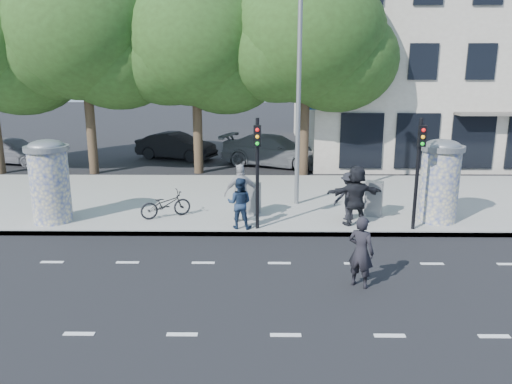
{
  "coord_description": "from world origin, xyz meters",
  "views": [
    {
      "loc": [
        -0.47,
        -10.83,
        5.05
      ],
      "look_at": [
        -0.64,
        3.5,
        1.4
      ],
      "focal_mm": 35.0,
      "sensor_mm": 36.0,
      "label": 1
    }
  ],
  "objects_px": {
    "ad_column_left": "(49,179)",
    "traffic_pole_far": "(419,163)",
    "ped_d": "(349,196)",
    "bicycle": "(166,204)",
    "ad_column_right": "(440,179)",
    "street_lamp": "(299,73)",
    "ped_e": "(241,193)",
    "cabinet_left": "(252,198)",
    "ped_c": "(239,203)",
    "car_right": "(274,151)",
    "traffic_pole_near": "(257,162)",
    "ped_f": "(356,195)",
    "car_mid": "(176,146)",
    "car_left": "(13,150)",
    "man_road": "(361,252)",
    "cabinet_right": "(374,199)"
  },
  "relations": [
    {
      "from": "cabinet_right",
      "to": "car_right",
      "type": "height_order",
      "value": "car_right"
    },
    {
      "from": "bicycle",
      "to": "cabinet_right",
      "type": "bearing_deg",
      "value": -114.83
    },
    {
      "from": "bicycle",
      "to": "car_mid",
      "type": "relative_size",
      "value": 0.38
    },
    {
      "from": "ad_column_right",
      "to": "traffic_pole_far",
      "type": "distance_m",
      "value": 1.52
    },
    {
      "from": "ped_c",
      "to": "ad_column_left",
      "type": "bearing_deg",
      "value": 3.04
    },
    {
      "from": "cabinet_left",
      "to": "ped_d",
      "type": "bearing_deg",
      "value": 7.84
    },
    {
      "from": "car_right",
      "to": "ped_f",
      "type": "bearing_deg",
      "value": -147.16
    },
    {
      "from": "traffic_pole_near",
      "to": "traffic_pole_far",
      "type": "bearing_deg",
      "value": 0.0
    },
    {
      "from": "traffic_pole_far",
      "to": "car_right",
      "type": "height_order",
      "value": "traffic_pole_far"
    },
    {
      "from": "traffic_pole_near",
      "to": "ped_d",
      "type": "height_order",
      "value": "traffic_pole_near"
    },
    {
      "from": "street_lamp",
      "to": "bicycle",
      "type": "bearing_deg",
      "value": -159.41
    },
    {
      "from": "ad_column_right",
      "to": "cabinet_right",
      "type": "distance_m",
      "value": 2.16
    },
    {
      "from": "traffic_pole_near",
      "to": "ped_e",
      "type": "xyz_separation_m",
      "value": [
        -0.53,
        0.79,
        -1.15
      ]
    },
    {
      "from": "man_road",
      "to": "cabinet_left",
      "type": "relative_size",
      "value": 1.59
    },
    {
      "from": "bicycle",
      "to": "traffic_pole_far",
      "type": "bearing_deg",
      "value": -125.53
    },
    {
      "from": "traffic_pole_near",
      "to": "car_mid",
      "type": "relative_size",
      "value": 0.77
    },
    {
      "from": "street_lamp",
      "to": "car_right",
      "type": "distance_m",
      "value": 8.84
    },
    {
      "from": "ped_c",
      "to": "ped_e",
      "type": "bearing_deg",
      "value": -83.07
    },
    {
      "from": "ped_c",
      "to": "car_mid",
      "type": "distance_m",
      "value": 13.16
    },
    {
      "from": "ad_column_left",
      "to": "man_road",
      "type": "xyz_separation_m",
      "value": [
        9.04,
        -4.46,
        -0.68
      ]
    },
    {
      "from": "traffic_pole_near",
      "to": "ped_f",
      "type": "relative_size",
      "value": 1.78
    },
    {
      "from": "car_mid",
      "to": "car_right",
      "type": "distance_m",
      "value": 5.7
    },
    {
      "from": "ad_column_left",
      "to": "traffic_pole_far",
      "type": "relative_size",
      "value": 0.78
    },
    {
      "from": "street_lamp",
      "to": "ped_e",
      "type": "bearing_deg",
      "value": -133.14
    },
    {
      "from": "bicycle",
      "to": "ad_column_right",
      "type": "bearing_deg",
      "value": -118.74
    },
    {
      "from": "ped_c",
      "to": "ped_e",
      "type": "distance_m",
      "value": 0.71
    },
    {
      "from": "street_lamp",
      "to": "ped_e",
      "type": "relative_size",
      "value": 4.29
    },
    {
      "from": "traffic_pole_near",
      "to": "ped_d",
      "type": "distance_m",
      "value": 3.39
    },
    {
      "from": "ped_d",
      "to": "cabinet_left",
      "type": "xyz_separation_m",
      "value": [
        -3.15,
        0.58,
        -0.25
      ]
    },
    {
      "from": "car_right",
      "to": "ped_d",
      "type": "bearing_deg",
      "value": -147.09
    },
    {
      "from": "ped_c",
      "to": "bicycle",
      "type": "distance_m",
      "value": 2.74
    },
    {
      "from": "street_lamp",
      "to": "traffic_pole_far",
      "type": "bearing_deg",
      "value": -39.88
    },
    {
      "from": "car_right",
      "to": "bicycle",
      "type": "bearing_deg",
      "value": 178.37
    },
    {
      "from": "ped_c",
      "to": "car_mid",
      "type": "relative_size",
      "value": 0.36
    },
    {
      "from": "ped_c",
      "to": "ped_f",
      "type": "distance_m",
      "value": 3.64
    },
    {
      "from": "ad_column_right",
      "to": "ped_f",
      "type": "bearing_deg",
      "value": -170.66
    },
    {
      "from": "bicycle",
      "to": "car_mid",
      "type": "distance_m",
      "value": 11.54
    },
    {
      "from": "ped_d",
      "to": "car_left",
      "type": "height_order",
      "value": "ped_d"
    },
    {
      "from": "ped_c",
      "to": "cabinet_right",
      "type": "distance_m",
      "value": 4.62
    },
    {
      "from": "traffic_pole_far",
      "to": "ped_d",
      "type": "xyz_separation_m",
      "value": [
        -1.84,
        1.02,
        -1.29
      ]
    },
    {
      "from": "ped_e",
      "to": "car_right",
      "type": "distance_m",
      "value": 10.0
    },
    {
      "from": "ad_column_left",
      "to": "ped_c",
      "type": "bearing_deg",
      "value": -5.78
    },
    {
      "from": "traffic_pole_far",
      "to": "man_road",
      "type": "bearing_deg",
      "value": -122.2
    },
    {
      "from": "man_road",
      "to": "car_right",
      "type": "distance_m",
      "value": 14.55
    },
    {
      "from": "car_left",
      "to": "ped_f",
      "type": "bearing_deg",
      "value": -109.13
    },
    {
      "from": "ped_c",
      "to": "ped_d",
      "type": "height_order",
      "value": "ped_c"
    },
    {
      "from": "cabinet_left",
      "to": "car_mid",
      "type": "bearing_deg",
      "value": 130.02
    },
    {
      "from": "street_lamp",
      "to": "cabinet_left",
      "type": "bearing_deg",
      "value": -141.98
    },
    {
      "from": "traffic_pole_far",
      "to": "ped_c",
      "type": "height_order",
      "value": "traffic_pole_far"
    },
    {
      "from": "ped_d",
      "to": "car_mid",
      "type": "xyz_separation_m",
      "value": [
        -7.56,
        11.59,
        -0.21
      ]
    }
  ]
}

